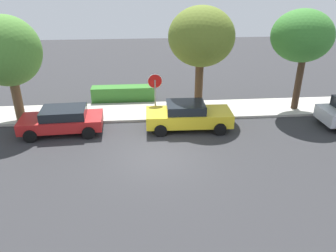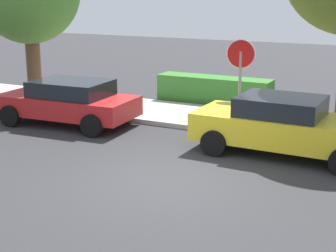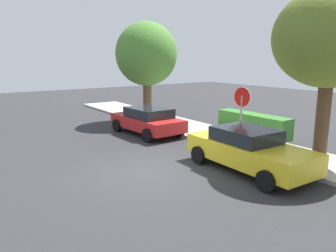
% 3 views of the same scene
% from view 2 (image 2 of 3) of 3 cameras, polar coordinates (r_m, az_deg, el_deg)
% --- Properties ---
extents(ground_plane, '(60.00, 60.00, 0.00)m').
position_cam_2_polar(ground_plane, '(10.97, -0.30, -6.02)').
color(ground_plane, '#2D2D30').
extents(sidewalk_curb, '(32.00, 2.74, 0.14)m').
position_cam_2_polar(sidewalk_curb, '(15.62, 8.40, 0.47)').
color(sidewalk_curb, '#B2ADA3').
rests_on(sidewalk_curb, ground_plane).
extents(stop_sign, '(0.80, 0.10, 2.62)m').
position_cam_2_polar(stop_sign, '(14.30, 8.02, 6.28)').
color(stop_sign, gray).
rests_on(stop_sign, ground_plane).
extents(parked_car_yellow, '(4.51, 2.11, 1.43)m').
position_cam_2_polar(parked_car_yellow, '(12.75, 12.88, 0.06)').
color(parked_car_yellow, yellow).
rests_on(parked_car_yellow, ground_plane).
extents(parked_car_red, '(4.19, 2.19, 1.34)m').
position_cam_2_polar(parked_car_red, '(15.57, -10.97, 2.72)').
color(parked_car_red, red).
rests_on(parked_car_red, ground_plane).
extents(front_yard_hedge, '(4.00, 0.88, 1.01)m').
position_cam_2_polar(front_yard_hedge, '(17.89, 5.12, 3.84)').
color(front_yard_hedge, '#387A2D').
rests_on(front_yard_hedge, ground_plane).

